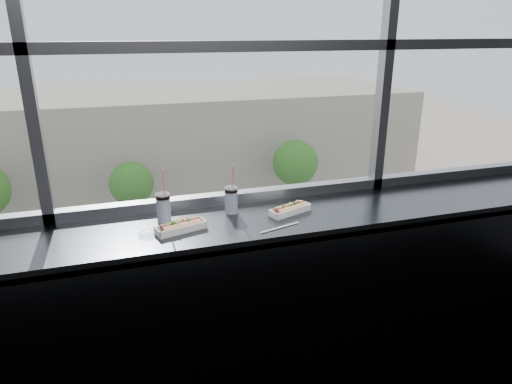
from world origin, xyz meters
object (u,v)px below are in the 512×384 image
object	(u,v)px
hotdog_tray_right	(290,209)
pedestrian_c	(215,206)
hotdog_tray_left	(181,226)
wrapper	(149,233)
soda_cup_left	(163,206)
car_far_b	(200,229)
tree_center	(131,184)
car_near_e	(386,269)
car_far_c	(340,212)
pedestrian_b	(114,220)
loose_straw	(280,228)
car_near_c	(181,303)
tree_right	(295,163)
soda_cup_right	(231,199)
car_near_d	(285,283)
pedestrian_d	(260,202)

from	to	relation	value
hotdog_tray_right	pedestrian_c	bearing A→B (deg)	58.75
hotdog_tray_left	wrapper	distance (m)	0.17
hotdog_tray_right	soda_cup_left	size ratio (longest dim) A/B	0.90
car_far_b	tree_center	distance (m)	5.96
car_far_b	car_near_e	bearing A→B (deg)	-127.45
car_far_c	pedestrian_b	xyz separation A→B (m)	(-15.19, 3.37, -0.03)
loose_straw	car_near_c	size ratio (longest dim) A/B	0.04
hotdog_tray_right	pedestrian_b	size ratio (longest dim) A/B	0.15
car_far_b	tree_center	bearing A→B (deg)	49.78
tree_right	hotdog_tray_right	bearing A→B (deg)	-112.51
soda_cup_right	tree_center	bearing A→B (deg)	89.84
soda_cup_left	car_far_c	distance (m)	30.23
soda_cup_left	soda_cup_right	size ratio (longest dim) A/B	1.05
car_near_e	soda_cup_right	bearing A→B (deg)	135.99
car_far_b	pedestrian_b	distance (m)	6.23
tree_right	soda_cup_right	bearing A→B (deg)	-113.13
pedestrian_c	tree_center	xyz separation A→B (m)	(-5.56, 0.65, 2.07)
car_near_d	pedestrian_b	size ratio (longest dim) A/B	3.52
loose_straw	car_near_d	world-z (taller)	loose_straw
car_far_b	tree_right	xyz separation A→B (m)	(8.08, 4.00, 2.59)
soda_cup_right	car_near_e	world-z (taller)	soda_cup_right
loose_straw	tree_center	distance (m)	29.82
car_near_c	car_far_c	xyz separation A→B (m)	(12.36, 8.00, 0.00)
hotdog_tray_left	loose_straw	distance (m)	0.52
hotdog_tray_left	tree_center	xyz separation A→B (m)	(0.39, 28.33, -8.95)
car_far_b	hotdog_tray_right	bearing A→B (deg)	177.14
car_near_d	pedestrian_d	distance (m)	11.85
tree_center	car_near_d	bearing A→B (deg)	-60.98
pedestrian_d	loose_straw	bearing A→B (deg)	-107.67
soda_cup_left	car_near_c	distance (m)	19.76
soda_cup_left	car_near_d	distance (m)	20.84
wrapper	tree_center	bearing A→B (deg)	88.87
hotdog_tray_left	car_far_b	xyz separation A→B (m)	(4.27, 24.33, -11.08)
hotdog_tray_right	car_near_c	world-z (taller)	hotdog_tray_right
car_near_d	pedestrian_d	world-z (taller)	car_near_d
wrapper	pedestrian_d	size ratio (longest dim) A/B	0.06
loose_straw	hotdog_tray_left	bearing A→B (deg)	150.19
car_near_e	pedestrian_b	world-z (taller)	pedestrian_b
soda_cup_left	pedestrian_b	bearing A→B (deg)	91.88
car_far_c	pedestrian_b	distance (m)	15.56
wrapper	car_far_b	size ratio (longest dim) A/B	0.02
hotdog_tray_left	tree_right	bearing A→B (deg)	50.83
hotdog_tray_left	loose_straw	size ratio (longest dim) A/B	1.14
car_far_c	soda_cup_left	bearing A→B (deg)	150.77
tree_right	hotdog_tray_left	bearing A→B (deg)	-113.55
hotdog_tray_right	car_near_e	size ratio (longest dim) A/B	0.05
hotdog_tray_left	pedestrian_c	xyz separation A→B (m)	(5.95, 27.68, -11.01)
hotdog_tray_right	soda_cup_right	world-z (taller)	soda_cup_right
wrapper	pedestrian_d	distance (m)	31.58
hotdog_tray_left	hotdog_tray_right	size ratio (longest dim) A/B	1.02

